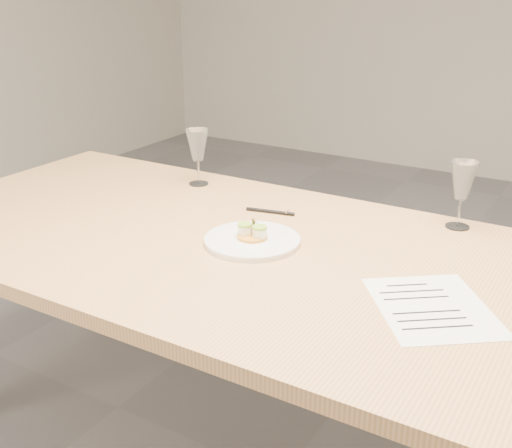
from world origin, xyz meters
The scene contains 6 objects.
dining_table centered at (0.00, 0.00, 0.68)m, with size 2.40×1.00×0.75m.
dinner_plate centered at (-0.11, 0.01, 0.76)m, with size 0.26×0.26×0.07m.
recipe_sheet centered at (0.41, -0.09, 0.75)m, with size 0.37×0.39×0.00m.
ballpoint_pen centered at (-0.19, 0.24, 0.76)m, with size 0.15×0.05×0.01m.
wine_glass_0 centered at (-0.55, 0.37, 0.89)m, with size 0.08×0.08×0.19m.
wine_glass_1 centered at (0.33, 0.42, 0.89)m, with size 0.08×0.08×0.20m.
Camera 1 is at (0.72, -1.36, 1.44)m, focal length 45.00 mm.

